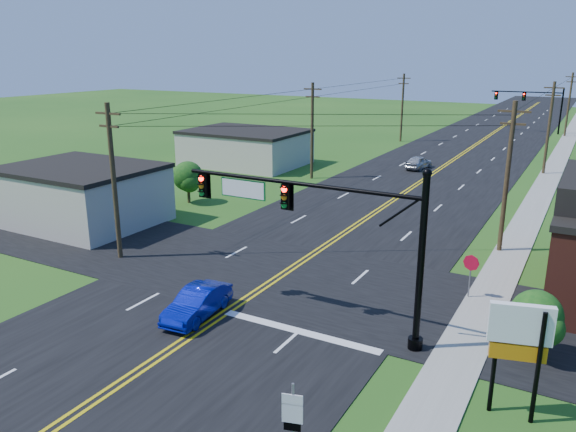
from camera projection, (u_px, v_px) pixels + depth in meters
The scene contains 21 objects.
ground at pixel (110, 387), 20.19m from camera, with size 260.00×260.00×0.00m, color #204F16.
road_main at pixel (449, 162), 62.16m from camera, with size 16.00×220.00×0.04m, color black.
road_cross at pixel (277, 276), 30.26m from camera, with size 70.00×10.00×0.04m, color black.
sidewalk at pixel (542, 191), 48.86m from camera, with size 2.00×160.00×0.08m, color gray.
signal_mast_main at pixel (318, 222), 23.56m from camera, with size 11.30×0.60×7.48m.
signal_mast_far at pixel (530, 102), 84.01m from camera, with size 10.98×0.60×7.48m.
cream_bldg_near at pixel (82, 194), 39.29m from camera, with size 10.20×8.20×4.10m.
cream_bldg_far at pixel (246, 147), 60.43m from camera, with size 12.20×9.20×3.70m.
utility_pole_left_a at pixel (114, 179), 31.70m from camera, with size 1.80×0.28×9.00m.
utility_pole_left_b at pixel (312, 129), 52.68m from camera, with size 1.80×0.28×9.00m.
utility_pole_left_c at pixel (402, 106), 75.35m from camera, with size 1.80×0.28×9.00m.
utility_pole_right_a at pixel (507, 175), 32.77m from camera, with size 1.80×0.28×9.00m.
utility_pole_right_b at pixel (549, 126), 54.60m from camera, with size 1.80×0.28×9.00m.
utility_pole_right_c at pixel (569, 103), 79.78m from camera, with size 1.80×0.28×9.00m.
shrub_corner at pixel (536, 316), 21.59m from camera, with size 2.00×2.00×2.86m.
tree_left at pixel (188, 176), 44.58m from camera, with size 2.40×2.40×3.37m.
blue_car at pixel (197, 304), 25.37m from camera, with size 1.42×4.08×1.35m, color #071299.
distant_car at pixel (419, 163), 58.06m from camera, with size 1.62×4.02×1.37m, color #AAAAAF.
route_sign at pixel (292, 416), 16.27m from camera, with size 0.61×0.20×2.51m.
stop_sign at pixel (471, 267), 27.08m from camera, with size 0.80×0.19×2.27m.
pylon_sign at pixel (519, 336), 17.78m from camera, with size 1.96×0.77×4.03m.
Camera 1 is at (14.18, -12.33, 11.56)m, focal length 35.00 mm.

